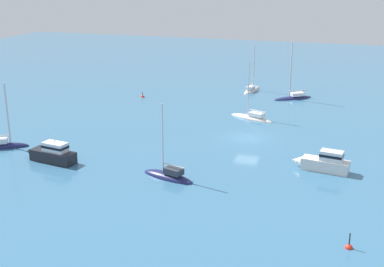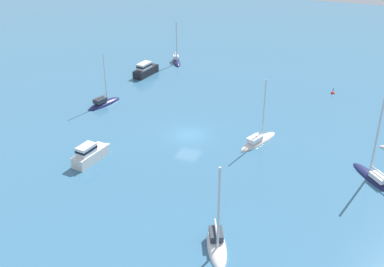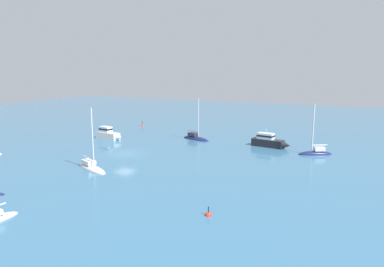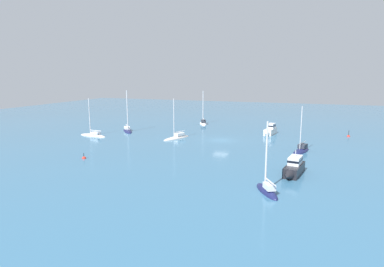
# 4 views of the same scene
# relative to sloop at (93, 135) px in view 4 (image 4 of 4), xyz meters

# --- Properties ---
(ground_plane) EXTENTS (160.00, 160.00, 0.00)m
(ground_plane) POSITION_rel_sloop_xyz_m (-22.77, -4.26, -0.13)
(ground_plane) COLOR teal
(sloop) EXTENTS (5.91, 2.09, 7.26)m
(sloop) POSITION_rel_sloop_xyz_m (0.00, 0.00, 0.00)
(sloop) COLOR silver
(sloop) RESTS_ON ground
(ketch) EXTENTS (4.86, 5.57, 8.37)m
(ketch) POSITION_rel_sloop_xyz_m (-3.17, -6.63, 0.11)
(ketch) COLOR #191E4C
(ketch) RESTS_ON ground
(sloop_1) EXTENTS (3.57, 6.06, 7.39)m
(sloop_1) POSITION_rel_sloop_xyz_m (-15.11, -3.17, 0.00)
(sloop_1) COLOR silver
(sloop_1) RESTS_ON ground
(launch) EXTENTS (2.22, 5.81, 2.70)m
(launch) POSITION_rel_sloop_xyz_m (-35.55, 11.95, 0.68)
(launch) COLOR black
(launch) RESTS_ON ground
(launch_1) EXTENTS (2.05, 5.32, 1.98)m
(launch_1) POSITION_rel_sloop_xyz_m (-29.92, -12.79, 0.66)
(launch_1) COLOR silver
(launch_1) RESTS_ON ground
(sloop_2) EXTENTS (2.91, 5.43, 7.12)m
(sloop_2) POSITION_rel_sloop_xyz_m (-35.91, -0.07, -0.00)
(sloop_2) COLOR #191E4C
(sloop_2) RESTS_ON ground
(yacht) EXTENTS (3.40, 5.32, 7.88)m
(yacht) POSITION_rel_sloop_xyz_m (-14.12, -20.90, 0.07)
(yacht) COLOR white
(yacht) RESTS_ON ground
(sloop_3) EXTENTS (3.21, 4.49, 7.22)m
(sloop_3) POSITION_rel_sloop_xyz_m (-33.53, 18.63, 0.08)
(sloop_3) COLOR #191E4C
(sloop_3) RESTS_ON ground
(channel_buoy) EXTENTS (0.55, 0.55, 0.99)m
(channel_buoy) POSITION_rel_sloop_xyz_m (-8.93, 14.01, -0.12)
(channel_buoy) COLOR red
(channel_buoy) RESTS_ON ground
(mooring_buoy) EXTENTS (0.53, 0.53, 1.35)m
(mooring_buoy) POSITION_rel_sloop_xyz_m (-43.46, -15.51, -0.11)
(mooring_buoy) COLOR red
(mooring_buoy) RESTS_ON ground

